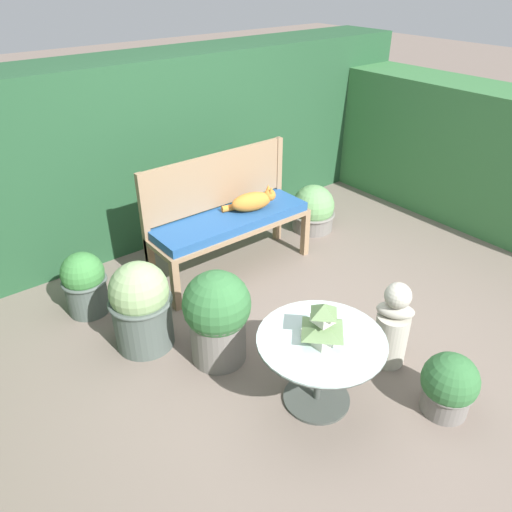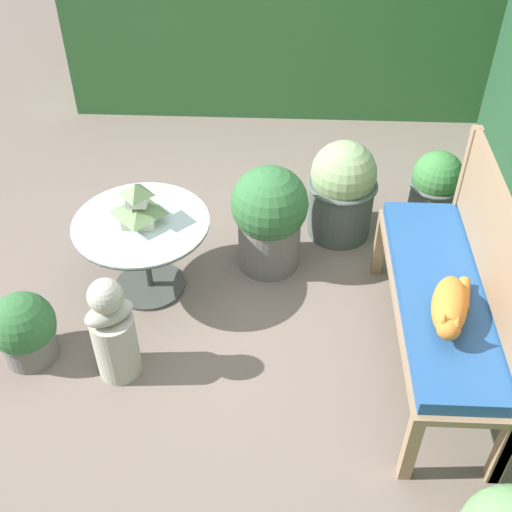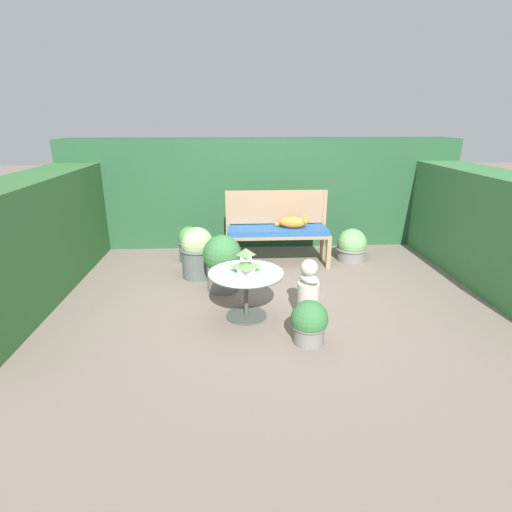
{
  "view_description": "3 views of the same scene",
  "coord_description": "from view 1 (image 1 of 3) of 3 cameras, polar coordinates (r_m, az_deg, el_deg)",
  "views": [
    {
      "loc": [
        -2.1,
        -2.16,
        2.5
      ],
      "look_at": [
        -0.12,
        0.33,
        0.59
      ],
      "focal_mm": 35.0,
      "sensor_mm": 36.0,
      "label": 1
    },
    {
      "loc": [
        2.52,
        0.22,
        2.79
      ],
      "look_at": [
        -0.12,
        0.09,
        0.48
      ],
      "focal_mm": 45.0,
      "sensor_mm": 36.0,
      "label": 2
    },
    {
      "loc": [
        -0.46,
        -4.48,
        2.03
      ],
      "look_at": [
        -0.2,
        0.1,
        0.46
      ],
      "focal_mm": 28.0,
      "sensor_mm": 36.0,
      "label": 3
    }
  ],
  "objects": [
    {
      "name": "ground",
      "position": [
        3.91,
        4.49,
        -8.8
      ],
      "size": [
        30.0,
        30.0,
        0.0
      ],
      "primitive_type": "plane",
      "color": "#75665B"
    },
    {
      "name": "foliage_hedge_back",
      "position": [
        5.15,
        -12.62,
        11.87
      ],
      "size": [
        6.4,
        0.72,
        1.74
      ],
      "primitive_type": "cube",
      "color": "#234C2D",
      "rests_on": "ground"
    },
    {
      "name": "foliage_hedge_right",
      "position": [
        5.75,
        25.52,
        9.78
      ],
      "size": [
        0.7,
        3.5,
        1.4
      ],
      "primitive_type": "cube",
      "color": "#38703D",
      "rests_on": "ground"
    },
    {
      "name": "garden_bench",
      "position": [
        4.42,
        -2.82,
        3.67
      ],
      "size": [
        1.49,
        0.47,
        0.55
      ],
      "color": "#937556",
      "rests_on": "ground"
    },
    {
      "name": "bench_backrest",
      "position": [
        4.46,
        -4.55,
        7.87
      ],
      "size": [
        1.49,
        0.06,
        1.06
      ],
      "color": "#937556",
      "rests_on": "ground"
    },
    {
      "name": "cat",
      "position": [
        4.45,
        -0.4,
        6.29
      ],
      "size": [
        0.47,
        0.28,
        0.2
      ],
      "rotation": [
        0.0,
        0.0,
        -0.23
      ],
      "color": "orange",
      "rests_on": "garden_bench"
    },
    {
      "name": "patio_table",
      "position": [
        3.15,
        7.38,
        -10.86
      ],
      "size": [
        0.8,
        0.8,
        0.51
      ],
      "color": "#424742",
      "rests_on": "ground"
    },
    {
      "name": "pagoda_birdhouse",
      "position": [
        3.01,
        7.66,
        -7.73
      ],
      "size": [
        0.25,
        0.25,
        0.26
      ],
      "color": "silver",
      "rests_on": "patio_table"
    },
    {
      "name": "garden_bust",
      "position": [
        3.61,
        15.32,
        -7.87
      ],
      "size": [
        0.27,
        0.29,
        0.66
      ],
      "rotation": [
        0.0,
        0.0,
        -0.96
      ],
      "color": "#B7B2A3",
      "rests_on": "ground"
    },
    {
      "name": "potted_plant_table_near",
      "position": [
        4.21,
        -19.0,
        -2.94
      ],
      "size": [
        0.36,
        0.36,
        0.53
      ],
      "color": "#4C5651",
      "rests_on": "ground"
    },
    {
      "name": "potted_plant_bench_right",
      "position": [
        3.43,
        21.17,
        -13.64
      ],
      "size": [
        0.35,
        0.35,
        0.43
      ],
      "color": "slate",
      "rests_on": "ground"
    },
    {
      "name": "potted_plant_patio_mid",
      "position": [
        5.3,
        6.52,
        5.22
      ],
      "size": [
        0.47,
        0.47,
        0.48
      ],
      "color": "slate",
      "rests_on": "ground"
    },
    {
      "name": "potted_plant_bench_left",
      "position": [
        3.7,
        -13.01,
        -5.56
      ],
      "size": [
        0.46,
        0.46,
        0.69
      ],
      "color": "#4C5651",
      "rests_on": "ground"
    },
    {
      "name": "potted_plant_hedge_corner",
      "position": [
        3.48,
        -4.45,
        -6.83
      ],
      "size": [
        0.48,
        0.48,
        0.71
      ],
      "color": "slate",
      "rests_on": "ground"
    }
  ]
}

